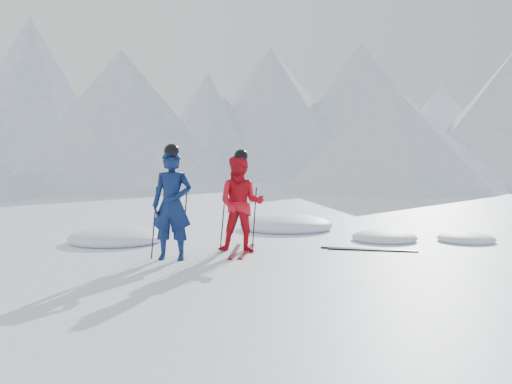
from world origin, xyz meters
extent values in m
plane|color=white|center=(0.00, 0.00, 0.00)|extent=(160.00, 160.00, 0.00)
cone|color=#B2BCD1|center=(-11.51, 40.48, 7.17)|extent=(23.96, 23.96, 14.35)
cone|color=#B2BCD1|center=(-5.08, 51.27, 5.96)|extent=(17.69, 17.69, 11.93)
cone|color=#B2BCD1|center=(4.51, 43.52, 5.42)|extent=(19.63, 19.63, 10.85)
cone|color=#B2BCD1|center=(11.74, 46.25, 7.07)|extent=(23.31, 23.31, 14.15)
cone|color=#B2BCD1|center=(21.49, 44.84, 7.44)|extent=(28.94, 28.94, 14.88)
cone|color=silver|center=(31.93, 45.34, 5.38)|extent=(24.45, 24.45, 10.76)
cone|color=#B2BCD1|center=(12.00, 20.00, 3.25)|extent=(14.00, 14.00, 6.50)
cone|color=#B2BCD1|center=(-4.00, 26.00, 4.50)|extent=(16.00, 16.00, 9.00)
imported|color=#0C1B48|center=(-3.42, -0.77, 0.96)|extent=(0.82, 0.69, 1.92)
imported|color=red|center=(-2.08, -0.27, 0.92)|extent=(1.08, 0.96, 1.84)
cylinder|color=black|center=(-3.72, -0.62, 0.64)|extent=(0.13, 0.09, 1.28)
cylinder|color=black|center=(-3.17, -0.52, 0.64)|extent=(0.13, 0.08, 1.28)
cylinder|color=black|center=(-2.38, -0.02, 0.61)|extent=(0.12, 0.10, 1.23)
cylinder|color=black|center=(-1.78, -0.12, 0.61)|extent=(0.12, 0.09, 1.23)
cube|color=black|center=(-2.20, -0.27, 0.01)|extent=(0.61, 1.65, 0.03)
cube|color=black|center=(-1.96, -0.27, 0.01)|extent=(0.72, 1.61, 0.03)
cube|color=black|center=(0.32, -0.60, 0.01)|extent=(1.54, 0.89, 0.03)
cube|color=black|center=(0.42, -0.75, 0.01)|extent=(1.56, 0.83, 0.03)
ellipsoid|color=white|center=(-4.37, 1.66, 0.00)|extent=(2.02, 2.02, 0.45)
ellipsoid|color=white|center=(1.31, 0.47, 0.00)|extent=(1.42, 1.42, 0.31)
ellipsoid|color=white|center=(-0.18, 2.94, 0.00)|extent=(2.39, 2.39, 0.53)
ellipsoid|color=white|center=(2.94, -0.11, 0.00)|extent=(1.21, 1.21, 0.27)
camera|label=1|loc=(-4.33, -10.24, 1.68)|focal=38.00mm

